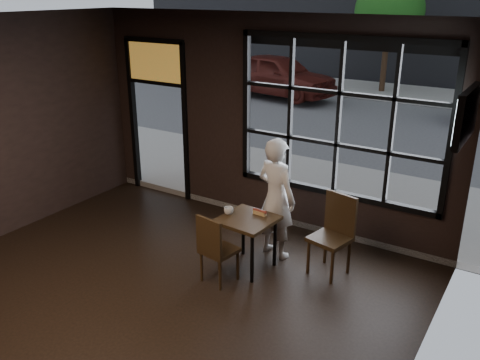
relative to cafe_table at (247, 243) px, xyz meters
The scene contains 15 objects.
floor 2.15m from the cafe_table, 107.14° to the right, with size 6.00×7.00×0.02m, color black.
ceiling 3.55m from the cafe_table, 107.14° to the right, with size 6.00×7.00×0.02m, color black.
wall_right 3.36m from the cafe_table, 40.47° to the right, with size 0.04×7.00×3.20m, color black.
window_frame 2.14m from the cafe_table, 68.68° to the left, with size 3.06×0.12×2.28m, color black.
stained_transom 3.68m from the cafe_table, 151.59° to the left, with size 1.20×0.06×0.70m, color orange.
street_asphalt 21.99m from the cafe_table, 91.63° to the left, with size 60.00×41.00×0.04m, color #545456.
cafe_table is the anchor object (origin of this frame).
chair_near 0.49m from the cafe_table, 105.91° to the right, with size 0.40×0.40×0.92m, color black.
chair_window 1.08m from the cafe_table, 24.78° to the left, with size 0.46×0.46×1.06m, color black.
man 0.73m from the cafe_table, 76.13° to the left, with size 0.62×0.41×1.69m, color silver.
hotdog 0.44m from the cafe_table, 66.94° to the left, with size 0.20×0.08×0.06m, color tan, non-canonical shape.
cup 0.49m from the cafe_table, behind, with size 0.12×0.12×0.10m, color silver.
tv 3.06m from the cafe_table, 18.17° to the left, with size 0.11×1.00×0.58m, color black.
maroon_car 11.24m from the cafe_table, 116.27° to the left, with size 1.63×4.05×1.38m, color #511A14.
tree_left 13.16m from the cafe_table, 99.95° to the left, with size 2.31×2.31×3.94m.
Camera 1 is at (3.72, -3.06, 3.51)m, focal length 38.00 mm.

